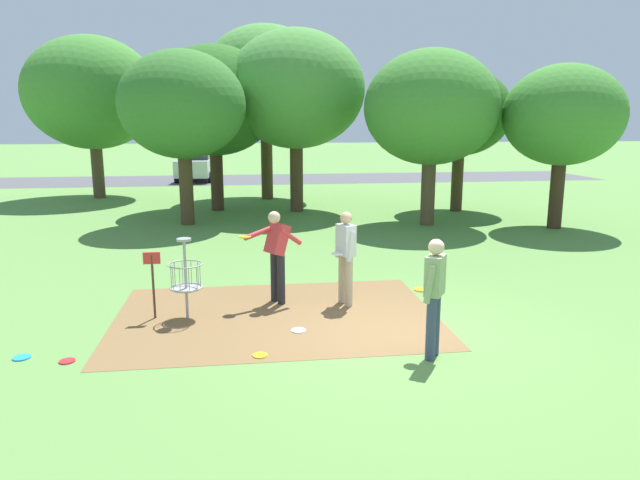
{
  "coord_description": "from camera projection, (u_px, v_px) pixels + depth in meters",
  "views": [
    {
      "loc": [
        -2.42,
        -8.14,
        3.29
      ],
      "look_at": [
        -0.96,
        2.8,
        1.0
      ],
      "focal_mm": 32.31,
      "sensor_mm": 36.0,
      "label": 1
    }
  ],
  "objects": [
    {
      "name": "ground_plane",
      "position": [
        405.0,
        338.0,
        8.88
      ],
      "size": [
        160.0,
        160.0,
        0.0
      ],
      "primitive_type": "plane",
      "color": "#5B8942"
    },
    {
      "name": "dirt_tee_pad",
      "position": [
        276.0,
        316.0,
        9.89
      ],
      "size": [
        5.46,
        3.88,
        0.01
      ],
      "primitive_type": "cube",
      "color": "brown",
      "rests_on": "ground"
    },
    {
      "name": "disc_golf_basket",
      "position": [
        182.0,
        276.0,
        9.61
      ],
      "size": [
        0.98,
        0.58,
        1.39
      ],
      "color": "#9E9EA3",
      "rests_on": "ground"
    },
    {
      "name": "player_foreground_watching",
      "position": [
        434.0,
        291.0,
        7.98
      ],
      "size": [
        0.45,
        0.48,
        1.71
      ],
      "color": "#384260",
      "rests_on": "ground"
    },
    {
      "name": "player_throwing",
      "position": [
        346.0,
        253.0,
        10.33
      ],
      "size": [
        0.45,
        0.5,
        1.71
      ],
      "color": "tan",
      "rests_on": "ground"
    },
    {
      "name": "player_waiting_left",
      "position": [
        276.0,
        251.0,
        10.42
      ],
      "size": [
        1.15,
        0.53,
        1.71
      ],
      "color": "#232328",
      "rests_on": "ground"
    },
    {
      "name": "frisbee_near_basket",
      "position": [
        22.0,
        358.0,
        8.13
      ],
      "size": [
        0.24,
        0.24,
        0.02
      ],
      "primitive_type": "cylinder",
      "color": "#1E93DB",
      "rests_on": "ground"
    },
    {
      "name": "frisbee_by_tee",
      "position": [
        67.0,
        361.0,
        8.01
      ],
      "size": [
        0.22,
        0.22,
        0.02
      ],
      "primitive_type": "cylinder",
      "color": "red",
      "rests_on": "ground"
    },
    {
      "name": "frisbee_mid_grass",
      "position": [
        260.0,
        355.0,
        8.2
      ],
      "size": [
        0.22,
        0.22,
        0.02
      ],
      "primitive_type": "cylinder",
      "color": "gold",
      "rests_on": "ground"
    },
    {
      "name": "frisbee_far_left",
      "position": [
        298.0,
        330.0,
        9.18
      ],
      "size": [
        0.24,
        0.24,
        0.02
      ],
      "primitive_type": "cylinder",
      "color": "white",
      "rests_on": "ground"
    },
    {
      "name": "tree_near_left",
      "position": [
        460.0,
        113.0,
        20.72
      ],
      "size": [
        3.64,
        3.64,
        5.13
      ],
      "color": "#4C3823",
      "rests_on": "ground"
    },
    {
      "name": "tree_near_right",
      "position": [
        265.0,
        81.0,
        23.72
      ],
      "size": [
        5.2,
        5.2,
        7.14
      ],
      "color": "#4C3823",
      "rests_on": "ground"
    },
    {
      "name": "tree_mid_left",
      "position": [
        563.0,
        116.0,
        17.31
      ],
      "size": [
        3.56,
        3.56,
        4.97
      ],
      "color": "#422D1E",
      "rests_on": "ground"
    },
    {
      "name": "tree_mid_center",
      "position": [
        431.0,
        108.0,
        17.86
      ],
      "size": [
        4.18,
        4.18,
        5.48
      ],
      "color": "brown",
      "rests_on": "ground"
    },
    {
      "name": "tree_mid_right",
      "position": [
        296.0,
        90.0,
        20.5
      ],
      "size": [
        4.93,
        4.93,
        6.49
      ],
      "color": "#4C3823",
      "rests_on": "ground"
    },
    {
      "name": "tree_far_left",
      "position": [
        182.0,
        105.0,
        17.89
      ],
      "size": [
        3.93,
        3.93,
        5.45
      ],
      "color": "#4C3823",
      "rests_on": "ground"
    },
    {
      "name": "tree_far_center",
      "position": [
        214.0,
        101.0,
        20.82
      ],
      "size": [
        4.64,
        4.64,
        5.97
      ],
      "color": "#422D1E",
      "rests_on": "ground"
    },
    {
      "name": "tree_far_right",
      "position": [
        92.0,
        93.0,
        24.19
      ],
      "size": [
        5.51,
        5.51,
        6.78
      ],
      "color": "brown",
      "rests_on": "ground"
    },
    {
      "name": "parking_lot_strip",
      "position": [
        285.0,
        179.0,
        33.2
      ],
      "size": [
        36.0,
        6.0,
        0.01
      ],
      "primitive_type": "cube",
      "color": "#4C4C51",
      "rests_on": "ground"
    },
    {
      "name": "parked_car_leftmost",
      "position": [
        197.0,
        164.0,
        32.22
      ],
      "size": [
        2.28,
        4.35,
        1.84
      ],
      "color": "silver",
      "rests_on": "ground"
    }
  ]
}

